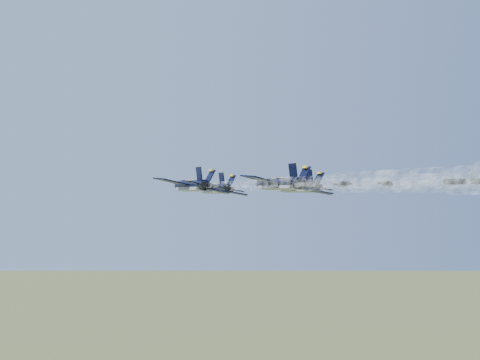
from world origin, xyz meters
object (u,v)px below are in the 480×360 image
object	(u,v)px
jet_right	(296,187)
jet_slot	(279,184)
jet_lead	(213,189)
jet_left	(191,186)

from	to	relation	value
jet_right	jet_slot	world-z (taller)	same
jet_lead	jet_left	world-z (taller)	same
jet_lead	jet_right	size ratio (longest dim) A/B	1.00
jet_left	jet_slot	xyz separation A→B (m)	(9.73, -9.99, 0.00)
jet_left	jet_right	size ratio (longest dim) A/B	1.00
jet_lead	jet_slot	distance (m)	23.11
jet_left	jet_slot	bearing A→B (deg)	-52.73
jet_right	jet_left	bearing A→B (deg)	-179.76
jet_lead	jet_slot	size ratio (longest dim) A/B	1.00
jet_right	jet_lead	bearing A→B (deg)	126.73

